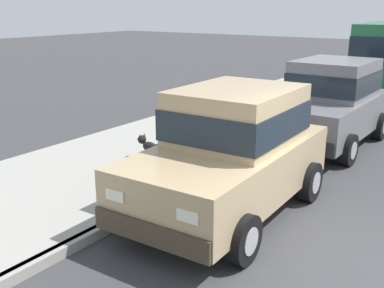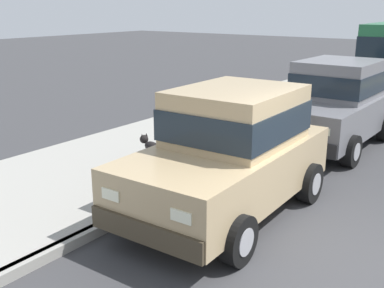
{
  "view_description": "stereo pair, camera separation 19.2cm",
  "coord_description": "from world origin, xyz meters",
  "px_view_note": "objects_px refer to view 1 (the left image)",
  "views": [
    {
      "loc": [
        1.12,
        -5.34,
        3.02
      ],
      "look_at": [
        -3.05,
        0.64,
        0.85
      ],
      "focal_mm": 43.47,
      "sensor_mm": 36.0,
      "label": 1
    },
    {
      "loc": [
        1.27,
        -5.22,
        3.02
      ],
      "look_at": [
        -3.05,
        0.64,
        0.85
      ],
      "focal_mm": 43.47,
      "sensor_mm": 36.0,
      "label": 2
    }
  ],
  "objects_px": {
    "car_tan_hatchback": "(232,150)",
    "dog_black": "(148,146)",
    "car_grey_hatchback": "(330,101)",
    "fire_hydrant": "(254,121)"
  },
  "relations": [
    {
      "from": "car_tan_hatchback",
      "to": "car_grey_hatchback",
      "type": "height_order",
      "value": "same"
    },
    {
      "from": "car_tan_hatchback",
      "to": "car_grey_hatchback",
      "type": "bearing_deg",
      "value": 90.33
    },
    {
      "from": "car_tan_hatchback",
      "to": "dog_black",
      "type": "height_order",
      "value": "car_tan_hatchback"
    },
    {
      "from": "car_grey_hatchback",
      "to": "fire_hydrant",
      "type": "relative_size",
      "value": 5.28
    },
    {
      "from": "car_grey_hatchback",
      "to": "dog_black",
      "type": "xyz_separation_m",
      "value": [
        -2.29,
        -3.58,
        -0.55
      ]
    },
    {
      "from": "car_tan_hatchback",
      "to": "car_grey_hatchback",
      "type": "relative_size",
      "value": 1.0
    },
    {
      "from": "car_grey_hatchback",
      "to": "fire_hydrant",
      "type": "height_order",
      "value": "car_grey_hatchback"
    },
    {
      "from": "car_tan_hatchback",
      "to": "fire_hydrant",
      "type": "bearing_deg",
      "value": 112.55
    },
    {
      "from": "fire_hydrant",
      "to": "car_grey_hatchback",
      "type": "bearing_deg",
      "value": 28.21
    },
    {
      "from": "car_grey_hatchback",
      "to": "fire_hydrant",
      "type": "bearing_deg",
      "value": -151.79
    }
  ]
}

